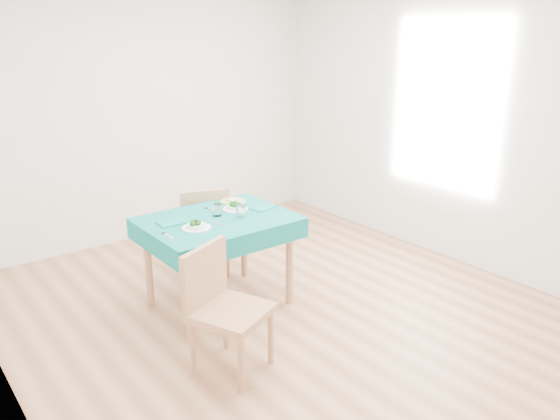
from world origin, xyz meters
TOP-DOWN VIEW (x-y plane):
  - room_shell at (0.00, 0.00)m, footprint 4.02×4.52m
  - table at (-0.35, 0.36)m, footprint 1.14×0.87m
  - chair_near at (-0.76, -0.47)m, footprint 0.61×0.63m
  - chair_far at (-0.12, 1.01)m, footprint 0.57×0.60m
  - bowl_near at (-0.60, 0.25)m, footprint 0.22×0.22m
  - bowl_far at (-0.12, 0.45)m, footprint 0.21×0.21m
  - fork_near at (-0.84, 0.24)m, footprint 0.03×0.18m
  - knife_near at (-0.41, 0.26)m, footprint 0.05×0.20m
  - fork_far at (-0.29, 0.55)m, footprint 0.03×0.18m
  - knife_far at (0.08, 0.38)m, footprint 0.03×0.21m
  - napkin_near at (-0.68, 0.47)m, footprint 0.23×0.16m
  - napkin_far at (0.09, 0.34)m, footprint 0.22×0.18m
  - tumbler_center at (-0.31, 0.41)m, footprint 0.07×0.07m
  - tumbler_side at (-0.19, 0.26)m, footprint 0.08×0.08m
  - side_plate at (-0.01, 0.65)m, footprint 0.22×0.22m
  - bread_slice at (-0.01, 0.65)m, footprint 0.12×0.12m

SIDE VIEW (x-z plane):
  - table at x=-0.35m, z-range 0.00..0.76m
  - chair_far at x=-0.12m, z-range 0.00..1.10m
  - chair_near at x=-0.76m, z-range 0.00..1.13m
  - knife_near at x=-0.41m, z-range 0.76..0.76m
  - fork_near at x=-0.84m, z-range 0.76..0.76m
  - knife_far at x=0.08m, z-range 0.76..0.76m
  - fork_far at x=-0.29m, z-range 0.76..0.76m
  - side_plate at x=-0.01m, z-range 0.76..0.77m
  - napkin_far at x=0.09m, z-range 0.76..0.77m
  - napkin_near at x=-0.68m, z-range 0.76..0.77m
  - bread_slice at x=-0.01m, z-range 0.77..0.78m
  - bowl_far at x=-0.12m, z-range 0.76..0.82m
  - bowl_near at x=-0.60m, z-range 0.76..0.82m
  - tumbler_center at x=-0.31m, z-range 0.76..0.85m
  - tumbler_side at x=-0.19m, z-range 0.76..0.86m
  - room_shell at x=0.00m, z-range -0.02..2.71m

